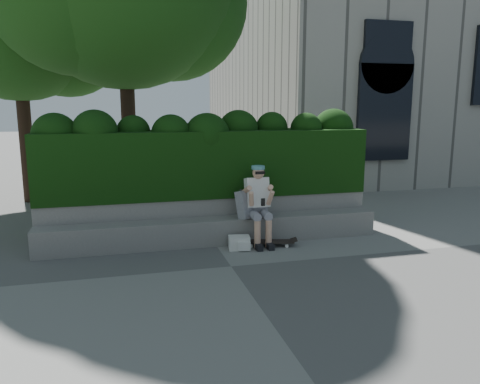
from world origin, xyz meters
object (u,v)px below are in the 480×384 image
object	(u,v)px
person	(258,202)
skateboard	(269,242)
backpack_ground	(239,243)
backpack_plaid	(246,204)

from	to	relation	value
person	skateboard	distance (m)	0.72
person	backpack_ground	distance (m)	0.81
person	backpack_plaid	bearing A→B (deg)	156.45
backpack_plaid	backpack_ground	distance (m)	0.72
person	backpack_plaid	distance (m)	0.21
person	backpack_plaid	xyz separation A→B (m)	(-0.19, 0.08, -0.06)
skateboard	backpack_ground	xyz separation A→B (m)	(-0.54, -0.05, 0.04)
person	backpack_plaid	world-z (taller)	person
person	backpack_ground	xyz separation A→B (m)	(-0.41, -0.27, -0.64)
backpack_plaid	backpack_ground	world-z (taller)	backpack_plaid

